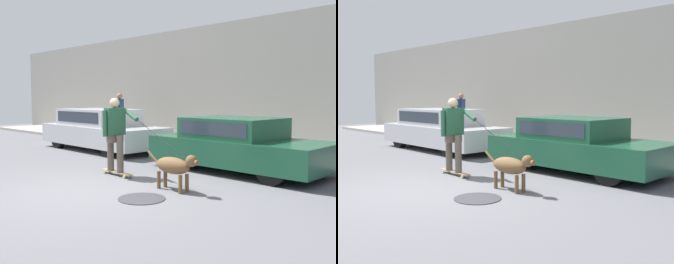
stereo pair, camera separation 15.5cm
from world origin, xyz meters
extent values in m
plane|color=slate|center=(0.00, 0.00, 0.00)|extent=(36.00, 36.00, 0.00)
cube|color=gray|center=(0.00, 6.96, 2.08)|extent=(32.00, 0.30, 4.16)
cube|color=#A39E93|center=(0.00, 5.62, 0.06)|extent=(30.00, 2.34, 0.12)
cylinder|color=black|center=(-2.99, 4.17, 0.31)|extent=(0.63, 0.22, 0.63)
cylinder|color=black|center=(-3.03, 2.63, 0.31)|extent=(0.63, 0.22, 0.63)
cylinder|color=black|center=(-5.84, 4.24, 0.31)|extent=(0.63, 0.22, 0.63)
cylinder|color=black|center=(-5.88, 2.70, 0.31)|extent=(0.63, 0.22, 0.63)
cube|color=#BCBCC1|center=(-4.43, 3.43, 0.49)|extent=(4.64, 1.90, 0.60)
cube|color=#BCBCC1|center=(-4.62, 3.44, 1.04)|extent=(2.66, 1.67, 0.51)
cube|color=#28333D|center=(-4.64, 2.63, 1.07)|extent=(2.30, 0.07, 0.33)
cylinder|color=black|center=(2.01, 4.22, 0.32)|extent=(0.63, 0.20, 0.63)
cylinder|color=black|center=(2.02, 2.65, 0.32)|extent=(0.63, 0.20, 0.63)
cylinder|color=black|center=(-0.51, 4.21, 0.32)|extent=(0.63, 0.20, 0.63)
cylinder|color=black|center=(-0.50, 2.64, 0.32)|extent=(0.63, 0.20, 0.63)
cube|color=#194C33|center=(0.75, 3.43, 0.47)|extent=(4.08, 1.83, 0.56)
cube|color=#194C33|center=(0.59, 3.43, 0.98)|extent=(2.01, 1.64, 0.46)
cube|color=#28333D|center=(0.60, 2.61, 1.00)|extent=(1.76, 0.02, 0.30)
cylinder|color=brown|center=(1.22, 1.14, 0.16)|extent=(0.07, 0.07, 0.32)
cylinder|color=brown|center=(1.22, 0.97, 0.16)|extent=(0.07, 0.07, 0.32)
cylinder|color=brown|center=(0.67, 1.16, 0.16)|extent=(0.07, 0.07, 0.32)
cylinder|color=brown|center=(0.66, 0.99, 0.16)|extent=(0.07, 0.07, 0.32)
ellipsoid|color=brown|center=(0.94, 1.06, 0.45)|extent=(0.81, 0.33, 0.30)
sphere|color=brown|center=(1.40, 1.05, 0.59)|extent=(0.20, 0.20, 0.20)
cylinder|color=brown|center=(1.49, 1.04, 0.57)|extent=(0.12, 0.10, 0.09)
cylinder|color=brown|center=(0.42, 1.08, 0.54)|extent=(0.32, 0.05, 0.24)
cylinder|color=beige|center=(-0.46, 1.24, 0.04)|extent=(0.07, 0.03, 0.07)
cylinder|color=beige|center=(-0.47, 1.09, 0.04)|extent=(0.07, 0.03, 0.07)
cylinder|color=beige|center=(-1.20, 1.28, 0.04)|extent=(0.07, 0.03, 0.07)
cylinder|color=beige|center=(-1.21, 1.13, 0.04)|extent=(0.07, 0.03, 0.07)
cube|color=#A88456|center=(-0.83, 1.19, 0.08)|extent=(1.03, 0.19, 0.02)
cylinder|color=brown|center=(-0.70, 1.18, 0.48)|extent=(0.15, 0.15, 0.79)
cylinder|color=brown|center=(-1.06, 1.20, 0.48)|extent=(0.15, 0.15, 0.79)
cube|color=brown|center=(-0.88, 1.19, 0.79)|extent=(0.20, 0.33, 0.16)
cube|color=#235138|center=(-0.88, 1.19, 1.16)|extent=(0.23, 0.43, 0.57)
sphere|color=tan|center=(-0.88, 1.19, 1.55)|extent=(0.21, 0.21, 0.21)
cylinder|color=#235138|center=(-0.90, 0.94, 1.13)|extent=(0.09, 0.09, 0.54)
cylinder|color=#235138|center=(-0.62, 1.40, 1.31)|extent=(0.55, 0.18, 0.27)
cylinder|color=black|center=(0.52, 1.20, 0.88)|extent=(1.77, 0.32, 0.67)
cylinder|color=#28282D|center=(-5.85, 5.23, 0.55)|extent=(0.13, 0.13, 0.86)
cylinder|color=#28282D|center=(-5.92, 5.36, 0.55)|extent=(0.13, 0.13, 0.86)
cube|color=navy|center=(-5.88, 5.30, 1.30)|extent=(0.34, 0.42, 0.63)
cylinder|color=navy|center=(-5.78, 5.10, 1.31)|extent=(0.08, 0.08, 0.60)
cylinder|color=navy|center=(-5.99, 5.49, 1.31)|extent=(0.08, 0.08, 0.60)
sphere|color=#997056|center=(-5.88, 5.30, 1.72)|extent=(0.21, 0.21, 0.21)
cube|color=black|center=(-5.78, 5.10, 0.89)|extent=(0.22, 0.29, 0.25)
cylinder|color=#38383D|center=(1.01, 0.26, 0.01)|extent=(0.79, 0.79, 0.01)
camera|label=1|loc=(5.77, -3.96, 1.67)|focal=42.00mm
camera|label=2|loc=(5.88, -3.85, 1.67)|focal=42.00mm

